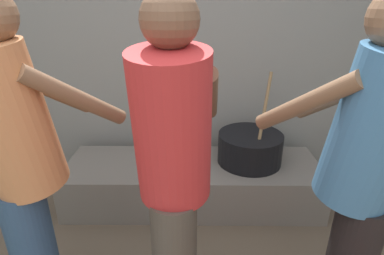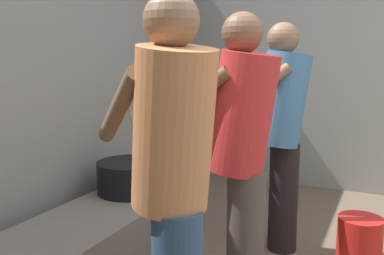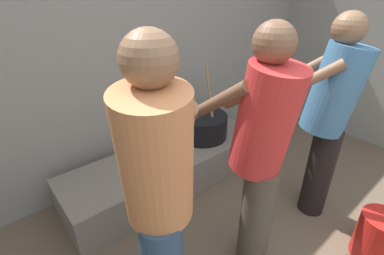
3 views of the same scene
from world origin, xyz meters
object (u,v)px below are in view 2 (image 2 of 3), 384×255
at_px(cooking_pot_main, 130,177).
at_px(cook_in_blue_shirt, 281,124).
at_px(bucket_red_plastic, 359,245).
at_px(cook_in_red_shirt, 241,145).
at_px(cook_in_orange_shirt, 173,173).

bearing_deg(cooking_pot_main, cook_in_blue_shirt, -76.89).
bearing_deg(bucket_red_plastic, cook_in_red_shirt, 139.91).
xyz_separation_m(cook_in_orange_shirt, cook_in_red_shirt, (0.65, -0.05, -0.01)).
distance_m(cooking_pot_main, cook_in_blue_shirt, 1.16).
bearing_deg(cook_in_red_shirt, cook_in_blue_shirt, -1.70).
height_order(cook_in_blue_shirt, bucket_red_plastic, cook_in_blue_shirt).
bearing_deg(cook_in_blue_shirt, cook_in_red_shirt, 178.30).
distance_m(cook_in_red_shirt, bucket_red_plastic, 1.12).
distance_m(cooking_pot_main, bucket_red_plastic, 1.62).
xyz_separation_m(cooking_pot_main, cook_in_blue_shirt, (0.25, -1.05, 0.43)).
height_order(cook_in_red_shirt, cook_in_blue_shirt, cook_in_blue_shirt).
distance_m(cook_in_blue_shirt, bucket_red_plastic, 0.90).
xyz_separation_m(cook_in_orange_shirt, bucket_red_plastic, (1.31, -0.61, -0.72)).
bearing_deg(cook_in_blue_shirt, cooking_pot_main, 103.11).
relative_size(cook_in_orange_shirt, cook_in_blue_shirt, 1.00).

